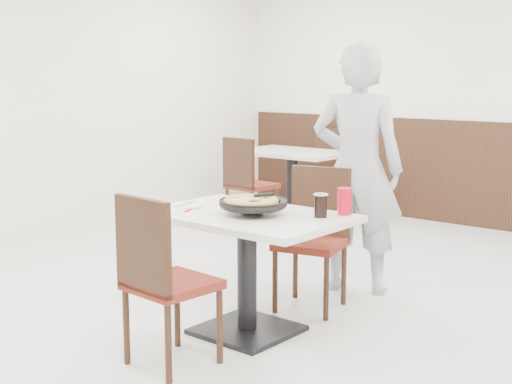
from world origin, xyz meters
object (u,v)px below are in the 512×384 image
Objects in this scene: chair_far at (310,240)px; bg_table_left at (292,185)px; pizza_pan at (253,207)px; chair_near at (172,280)px; main_table at (247,273)px; side_plate at (187,206)px; bg_chair_left_far at (323,170)px; red_cup at (345,201)px; cola_glass at (321,206)px; diner_person at (357,169)px; bg_chair_left_near at (252,183)px; pizza at (251,204)px.

bg_table_left is at bearing -65.36° from chair_far.
chair_near is at bearing -94.87° from pizza_pan.
chair_far reaches higher than bg_table_left.
chair_far is (0.03, 0.62, 0.10)m from main_table.
bg_chair_left_far is at bearing 112.19° from side_plate.
bg_chair_left_far is at bearing 118.71° from pizza_pan.
bg_chair_left_far is at bearing 118.08° from main_table.
red_cup is at bearing 133.04° from chair_far.
chair_near is 0.70m from pizza_pan.
side_plate is (-0.44, -0.71, 0.28)m from chair_far.
bg_table_left is at bearing 129.63° from cola_glass.
bg_chair_left_far is (-1.96, 2.42, -0.43)m from diner_person.
bg_table_left is at bearing 116.00° from side_plate.
bg_chair_left_near is 1.00× the size of bg_chair_left_far.
main_table is 0.67× the size of diner_person.
chair_near is at bearing -89.83° from main_table.
pizza is at bearing -154.09° from cola_glass.
chair_far is 0.63m from red_cup.
chair_near reaches higher than pizza_pan.
chair_near is at bearing 73.96° from chair_far.
chair_near is 0.73m from side_plate.
chair_near is 0.79× the size of bg_table_left.
cola_glass is 0.07× the size of diner_person.
main_table is 3.56m from bg_table_left.
bg_chair_left_near is at bearing 83.14° from bg_chair_left_far.
bg_table_left is (-2.33, 2.82, -0.44)m from cola_glass.
cola_glass is at bearing 25.91° from pizza.
bg_chair_left_near is (-1.94, 2.29, -0.34)m from pizza.
bg_chair_left_far is at bearing 118.41° from chair_near.
chair_far is at bearing 147.76° from red_cup.
chair_near is 2.69× the size of pizza_pan.
cola_glass reaches higher than main_table.
cola_glass reaches higher than side_plate.
pizza is at bearing 67.97° from diner_person.
chair_near is 0.71m from pizza.
pizza_pan is 0.37× the size of bg_chair_left_near.
pizza_pan is (0.02, -0.63, 0.32)m from chair_far.
cola_glass is (0.38, -0.44, 0.34)m from chair_far.
pizza_pan is 1.79× the size of side_plate.
cola_glass is at bearing 116.76° from bg_chair_left_far.
bg_chair_left_far reaches higher than cola_glass.
bg_table_left is at bearing 132.01° from red_cup.
bg_chair_left_near is (-1.90, 2.30, 0.10)m from main_table.
pizza is 0.16× the size of diner_person.
diner_person is at bearing 90.69° from pizza_pan.
diner_person reaches higher than main_table.
red_cup reaches higher than bg_table_left.
bg_chair_left_near is at bearing -88.49° from bg_table_left.
chair_near is 4.10m from bg_table_left.
diner_person is 1.90× the size of bg_chair_left_far.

